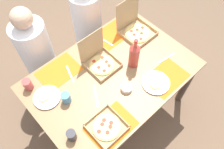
{
  "coord_description": "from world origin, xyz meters",
  "views": [
    {
      "loc": [
        -0.73,
        -0.78,
        2.4
      ],
      "look_at": [
        0.0,
        0.0,
        0.72
      ],
      "focal_mm": 36.58,
      "sensor_mm": 36.0,
      "label": 1
    }
  ],
  "objects_px": {
    "plate_near_right": "(47,97)",
    "diner_right_seat": "(88,27)",
    "soda_bottle": "(134,55)",
    "cup_clear_right": "(66,98)",
    "cup_spare": "(28,85)",
    "cup_dark": "(72,135)",
    "diner_left_seat": "(39,58)",
    "pizza_box_center": "(100,60)",
    "condiment_bowl": "(127,88)",
    "plate_middle": "(156,83)",
    "pizza_box_corner_left": "(107,127)",
    "pizza_box_corner_right": "(135,28)"
  },
  "relations": [
    {
      "from": "plate_near_right",
      "to": "diner_right_seat",
      "type": "xyz_separation_m",
      "value": [
        0.87,
        0.56,
        -0.21
      ]
    },
    {
      "from": "soda_bottle",
      "to": "cup_clear_right",
      "type": "height_order",
      "value": "soda_bottle"
    },
    {
      "from": "diner_right_seat",
      "to": "plate_near_right",
      "type": "bearing_deg",
      "value": -147.38
    },
    {
      "from": "cup_spare",
      "to": "cup_dark",
      "type": "bearing_deg",
      "value": -89.28
    },
    {
      "from": "cup_dark",
      "to": "diner_right_seat",
      "type": "relative_size",
      "value": 0.08
    },
    {
      "from": "diner_left_seat",
      "to": "soda_bottle",
      "type": "bearing_deg",
      "value": -56.04
    },
    {
      "from": "cup_spare",
      "to": "diner_right_seat",
      "type": "bearing_deg",
      "value": 22.17
    },
    {
      "from": "diner_left_seat",
      "to": "diner_right_seat",
      "type": "xyz_separation_m",
      "value": [
        0.65,
        0.0,
        -0.0
      ]
    },
    {
      "from": "cup_clear_right",
      "to": "pizza_box_center",
      "type": "bearing_deg",
      "value": 12.19
    },
    {
      "from": "condiment_bowl",
      "to": "soda_bottle",
      "type": "bearing_deg",
      "value": 32.48
    },
    {
      "from": "cup_dark",
      "to": "diner_left_seat",
      "type": "height_order",
      "value": "diner_left_seat"
    },
    {
      "from": "cup_dark",
      "to": "diner_right_seat",
      "type": "bearing_deg",
      "value": 46.34
    },
    {
      "from": "diner_right_seat",
      "to": "cup_spare",
      "type": "bearing_deg",
      "value": -157.83
    },
    {
      "from": "cup_clear_right",
      "to": "diner_right_seat",
      "type": "height_order",
      "value": "diner_right_seat"
    },
    {
      "from": "cup_clear_right",
      "to": "diner_left_seat",
      "type": "xyz_separation_m",
      "value": [
        0.12,
        0.69,
        -0.25
      ]
    },
    {
      "from": "plate_middle",
      "to": "cup_spare",
      "type": "height_order",
      "value": "cup_spare"
    },
    {
      "from": "pizza_box_corner_left",
      "to": "cup_dark",
      "type": "distance_m",
      "value": 0.27
    },
    {
      "from": "pizza_box_center",
      "to": "cup_clear_right",
      "type": "height_order",
      "value": "pizza_box_center"
    },
    {
      "from": "pizza_box_corner_right",
      "to": "cup_spare",
      "type": "distance_m",
      "value": 1.12
    },
    {
      "from": "pizza_box_corner_left",
      "to": "soda_bottle",
      "type": "bearing_deg",
      "value": 25.92
    },
    {
      "from": "pizza_box_center",
      "to": "condiment_bowl",
      "type": "distance_m",
      "value": 0.35
    },
    {
      "from": "pizza_box_corner_right",
      "to": "cup_clear_right",
      "type": "bearing_deg",
      "value": -171.05
    },
    {
      "from": "plate_near_right",
      "to": "condiment_bowl",
      "type": "relative_size",
      "value": 2.3
    },
    {
      "from": "pizza_box_corner_right",
      "to": "plate_near_right",
      "type": "xyz_separation_m",
      "value": [
        -1.05,
        -0.02,
        -0.04
      ]
    },
    {
      "from": "condiment_bowl",
      "to": "diner_left_seat",
      "type": "distance_m",
      "value": 1.01
    },
    {
      "from": "plate_middle",
      "to": "diner_left_seat",
      "type": "height_order",
      "value": "diner_left_seat"
    },
    {
      "from": "pizza_box_corner_right",
      "to": "diner_left_seat",
      "type": "distance_m",
      "value": 1.02
    },
    {
      "from": "plate_near_right",
      "to": "pizza_box_center",
      "type": "bearing_deg",
      "value": -3.63
    },
    {
      "from": "pizza_box_center",
      "to": "pizza_box_corner_right",
      "type": "bearing_deg",
      "value": 6.06
    },
    {
      "from": "pizza_box_corner_left",
      "to": "cup_clear_right",
      "type": "relative_size",
      "value": 2.6
    },
    {
      "from": "pizza_box_center",
      "to": "soda_bottle",
      "type": "relative_size",
      "value": 0.92
    },
    {
      "from": "cup_dark",
      "to": "pizza_box_corner_left",
      "type": "bearing_deg",
      "value": -25.86
    },
    {
      "from": "pizza_box_center",
      "to": "condiment_bowl",
      "type": "height_order",
      "value": "pizza_box_center"
    },
    {
      "from": "soda_bottle",
      "to": "diner_right_seat",
      "type": "relative_size",
      "value": 0.28
    },
    {
      "from": "diner_left_seat",
      "to": "diner_right_seat",
      "type": "relative_size",
      "value": 1.0
    },
    {
      "from": "condiment_bowl",
      "to": "pizza_box_corner_right",
      "type": "bearing_deg",
      "value": 37.91
    },
    {
      "from": "pizza_box_corner_left",
      "to": "diner_left_seat",
      "type": "bearing_deg",
      "value": 88.38
    },
    {
      "from": "plate_near_right",
      "to": "diner_left_seat",
      "type": "height_order",
      "value": "diner_left_seat"
    },
    {
      "from": "pizza_box_center",
      "to": "plate_middle",
      "type": "distance_m",
      "value": 0.52
    },
    {
      "from": "plate_near_right",
      "to": "diner_left_seat",
      "type": "relative_size",
      "value": 0.19
    },
    {
      "from": "cup_dark",
      "to": "cup_spare",
      "type": "relative_size",
      "value": 0.93
    },
    {
      "from": "pizza_box_center",
      "to": "cup_dark",
      "type": "relative_size",
      "value": 3.16
    },
    {
      "from": "pizza_box_corner_right",
      "to": "pizza_box_corner_left",
      "type": "height_order",
      "value": "pizza_box_corner_right"
    },
    {
      "from": "cup_spare",
      "to": "diner_left_seat",
      "type": "distance_m",
      "value": 0.53
    },
    {
      "from": "soda_bottle",
      "to": "pizza_box_corner_right",
      "type": "bearing_deg",
      "value": 41.56
    },
    {
      "from": "soda_bottle",
      "to": "condiment_bowl",
      "type": "xyz_separation_m",
      "value": [
        -0.22,
        -0.14,
        -0.11
      ]
    },
    {
      "from": "pizza_box_center",
      "to": "pizza_box_corner_right",
      "type": "xyz_separation_m",
      "value": [
        0.5,
        0.05,
        0.0
      ]
    },
    {
      "from": "soda_bottle",
      "to": "cup_clear_right",
      "type": "distance_m",
      "value": 0.67
    },
    {
      "from": "plate_near_right",
      "to": "condiment_bowl",
      "type": "height_order",
      "value": "condiment_bowl"
    },
    {
      "from": "cup_clear_right",
      "to": "diner_left_seat",
      "type": "relative_size",
      "value": 0.08
    }
  ]
}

